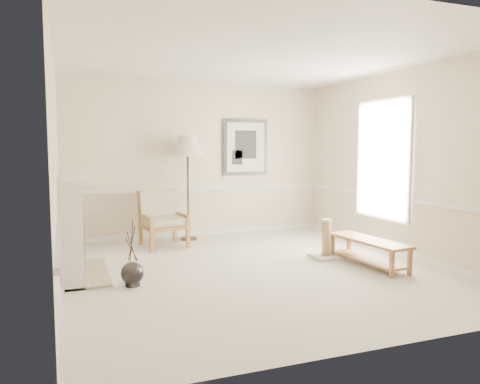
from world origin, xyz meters
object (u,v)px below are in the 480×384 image
object	(u,v)px
scratching_post	(326,246)
bench	(369,248)
armchair	(162,216)
floor_lamp	(188,149)
floor_vase	(132,274)

from	to	relation	value
scratching_post	bench	bearing A→B (deg)	-61.16
armchair	bench	world-z (taller)	armchair
floor_lamp	scratching_post	world-z (taller)	floor_lamp
floor_vase	bench	size ratio (longest dim) A/B	0.59
floor_vase	floor_lamp	distance (m)	3.30
armchair	floor_vase	bearing A→B (deg)	-117.61
armchair	scratching_post	xyz separation A→B (m)	(2.16, -1.86, -0.32)
armchair	floor_lamp	world-z (taller)	floor_lamp
floor_vase	floor_lamp	size ratio (longest dim) A/B	0.43
floor_vase	bench	xyz separation A→B (m)	(3.31, -0.21, 0.11)
floor_lamp	bench	world-z (taller)	floor_lamp
bench	scratching_post	world-z (taller)	scratching_post
bench	scratching_post	distance (m)	0.70
floor_lamp	floor_vase	bearing A→B (deg)	-118.00
armchair	bench	xyz separation A→B (m)	(2.50, -2.46, -0.25)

